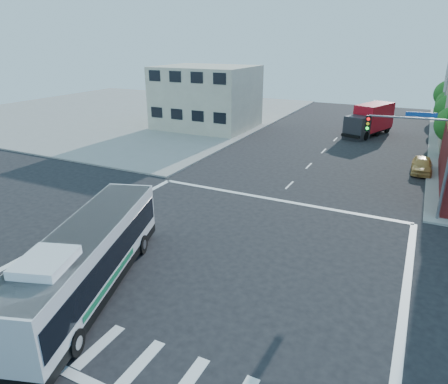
% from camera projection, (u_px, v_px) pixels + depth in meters
% --- Properties ---
extents(ground, '(120.00, 120.00, 0.00)m').
position_uv_depth(ground, '(216.00, 258.00, 21.81)').
color(ground, black).
rests_on(ground, ground).
extents(sidewalk_nw, '(50.00, 50.00, 0.15)m').
position_uv_depth(sidewalk_nw, '(126.00, 112.00, 65.59)').
color(sidewalk_nw, gray).
rests_on(sidewalk_nw, ground).
extents(building_west, '(12.06, 10.06, 8.00)m').
position_uv_depth(building_west, '(206.00, 98.00, 52.52)').
color(building_west, beige).
rests_on(building_west, ground).
extents(signal_mast_ne, '(7.91, 1.13, 8.07)m').
position_uv_depth(signal_mast_ne, '(421.00, 145.00, 25.14)').
color(signal_mast_ne, slate).
rests_on(signal_mast_ne, ground).
extents(transit_bus, '(6.35, 12.33, 3.59)m').
position_uv_depth(transit_bus, '(87.00, 259.00, 18.27)').
color(transit_bus, black).
rests_on(transit_bus, ground).
extents(box_truck, '(5.08, 8.69, 3.76)m').
position_uv_depth(box_truck, '(369.00, 121.00, 49.15)').
color(box_truck, '#25252A').
rests_on(box_truck, ground).
extents(parked_car, '(1.76, 4.21, 1.42)m').
position_uv_depth(parked_car, '(422.00, 165.00, 35.54)').
color(parked_car, '#DFB05B').
rests_on(parked_car, ground).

